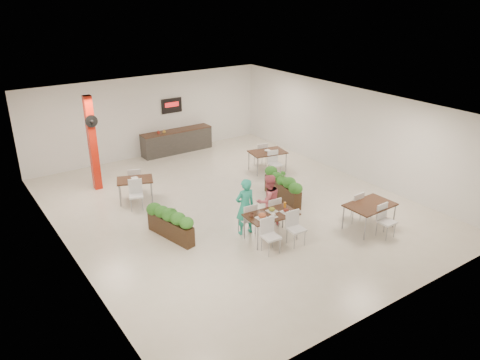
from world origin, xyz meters
The scene contains 12 objects.
ground centered at (0.00, 0.00, 0.00)m, with size 12.00×12.00×0.00m, color beige.
room_shell centered at (0.00, 0.00, 2.01)m, with size 10.10×12.10×3.22m.
red_column centered at (-3.00, 3.79, 1.64)m, with size 0.40×0.41×3.20m.
service_counter centered at (1.00, 5.65, 0.49)m, with size 3.00×0.64×2.20m.
main_table centered at (-0.27, -2.26, 0.64)m, with size 1.45×1.71×0.92m.
diner_man centered at (-0.65, -1.61, 0.82)m, with size 0.60×0.39×1.63m, color teal.
diner_woman centered at (0.15, -1.61, 0.78)m, with size 0.76×0.59×1.56m, color #EB6878.
planter_left centered at (-2.48, -0.67, 0.49)m, with size 0.70×1.75×0.92m.
planter_right centered at (1.59, -0.50, 0.49)m, with size 0.61×1.88×0.99m.
side_table_a centered at (-2.32, 2.10, 0.62)m, with size 1.30×1.66×0.92m.
side_table_b centered at (2.79, 1.85, 0.64)m, with size 1.43×1.67×0.92m.
side_table_c centered at (2.40, -3.36, 0.64)m, with size 1.39×1.63×0.92m.
Camera 1 is at (-7.30, -11.03, 6.40)m, focal length 35.00 mm.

